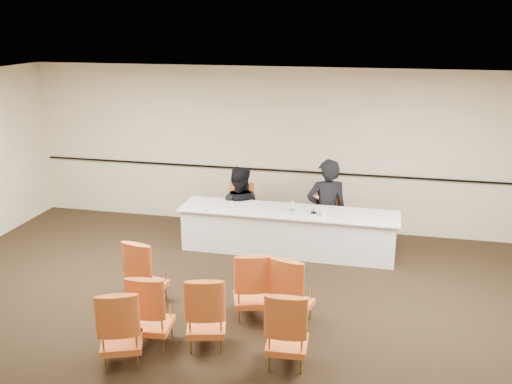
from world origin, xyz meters
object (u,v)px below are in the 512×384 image
at_px(aud_chair_front_left, 147,271).
at_px(drinking_glass, 291,208).
at_px(aud_chair_back_left, 152,308).
at_px(aud_chair_front_right, 293,289).
at_px(aud_chair_extra, 120,325).
at_px(aud_chair_back_mid, 206,310).
at_px(panel_table, 288,231).
at_px(panelist_main, 327,213).
at_px(panelist_main_chair, 326,217).
at_px(water_bottle, 292,207).
at_px(microphone, 314,206).
at_px(aud_chair_front_mid, 252,284).
at_px(coffee_cup, 324,212).
at_px(panelist_second, 239,213).
at_px(panelist_second_chair, 239,210).
at_px(aud_chair_back_right, 287,327).

bearing_deg(aud_chair_front_left, drinking_glass, 65.37).
bearing_deg(aud_chair_back_left, aud_chair_front_right, 24.47).
bearing_deg(aud_chair_extra, drinking_glass, 48.17).
distance_m(aud_chair_front_right, aud_chair_back_mid, 1.21).
xyz_separation_m(aud_chair_front_left, aud_chair_extra, (0.29, -1.43, 0.00)).
bearing_deg(drinking_glass, aud_chair_front_right, -79.97).
xyz_separation_m(panel_table, aud_chair_back_left, (-1.11, -3.21, 0.11)).
bearing_deg(panelist_main, aud_chair_back_mid, 57.28).
height_order(panelist_main_chair, water_bottle, panelist_main_chair).
bearing_deg(microphone, aud_chair_front_mid, -89.84).
bearing_deg(aud_chair_front_left, aud_chair_front_right, 9.59).
xyz_separation_m(coffee_cup, aud_chair_back_mid, (-1.08, -2.95, -0.33)).
xyz_separation_m(panel_table, aud_chair_front_right, (0.47, -2.33, 0.11)).
height_order(panelist_main_chair, aud_chair_front_right, same).
height_order(panelist_main, panelist_second, panelist_main).
bearing_deg(aud_chair_front_mid, coffee_cup, 53.57).
relative_size(panelist_second, water_bottle, 8.26).
height_order(drinking_glass, aud_chair_front_left, aud_chair_front_left).
xyz_separation_m(panelist_second, microphone, (1.44, -0.62, 0.44)).
bearing_deg(aud_chair_front_right, aud_chair_back_left, -136.20).
bearing_deg(panel_table, panelist_main_chair, 43.11).
distance_m(microphone, water_bottle, 0.36).
bearing_deg(coffee_cup, panelist_second, 155.91).
bearing_deg(panel_table, aud_chair_front_left, -125.13).
xyz_separation_m(microphone, aud_chair_front_right, (0.03, -2.27, -0.40)).
xyz_separation_m(water_bottle, aud_chair_back_left, (-1.20, -3.11, -0.37)).
xyz_separation_m(panelist_second, aud_chair_front_left, (-0.60, -2.79, 0.04)).
bearing_deg(microphone, coffee_cup, -17.58).
height_order(panelist_second, aud_chair_front_right, panelist_second).
height_order(panelist_second_chair, microphone, microphone).
relative_size(microphone, aud_chair_back_right, 0.29).
bearing_deg(panelist_main_chair, aud_chair_back_mid, -105.56).
height_order(panelist_main_chair, microphone, microphone).
height_order(panelist_main_chair, aud_chair_back_right, same).
xyz_separation_m(panelist_second, aud_chair_front_right, (1.47, -2.89, 0.04)).
distance_m(microphone, aud_chair_front_mid, 2.34).
relative_size(aud_chair_front_left, aud_chair_back_left, 1.00).
xyz_separation_m(panel_table, panelist_second_chair, (-1.00, 0.56, 0.11)).
distance_m(panelist_main, aud_chair_front_mid, 2.93).
distance_m(panelist_main_chair, aud_chair_front_mid, 2.93).
height_order(panel_table, aud_chair_extra, aud_chair_extra).
height_order(aud_chair_front_right, aud_chair_extra, same).
bearing_deg(coffee_cup, drinking_glass, 165.76).
bearing_deg(aud_chair_back_right, aud_chair_front_mid, 120.22).
bearing_deg(drinking_glass, microphone, -5.03).
bearing_deg(aud_chair_front_mid, water_bottle, 67.43).
bearing_deg(panelist_second, aud_chair_front_right, 117.24).
xyz_separation_m(aud_chair_front_mid, aud_chair_back_right, (0.65, -0.98, 0.00)).
relative_size(drinking_glass, aud_chair_front_mid, 0.11).
bearing_deg(aud_chair_front_right, coffee_cup, 100.58).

